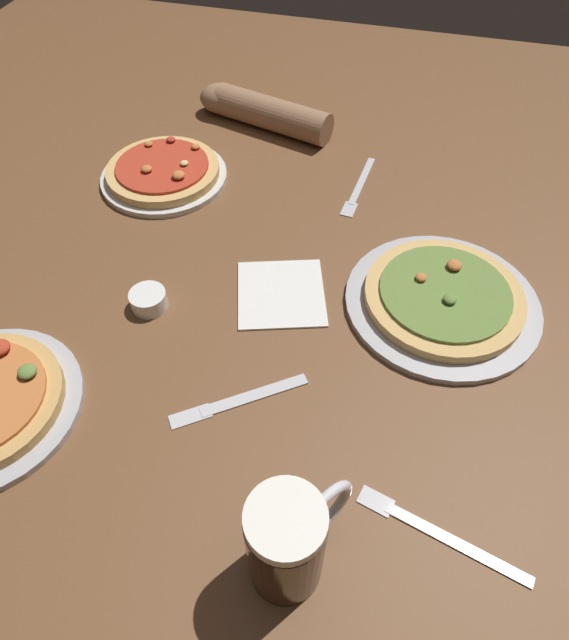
# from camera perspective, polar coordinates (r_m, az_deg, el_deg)

# --- Properties ---
(ground_plane) EXTENTS (2.40, 2.40, 0.03)m
(ground_plane) POSITION_cam_1_polar(r_m,az_deg,el_deg) (0.89, 0.00, -1.44)
(ground_plane) COLOR brown
(pizza_plate_far) EXTENTS (0.26, 0.26, 0.05)m
(pizza_plate_far) POSITION_cam_1_polar(r_m,az_deg,el_deg) (1.19, -12.57, 14.88)
(pizza_plate_far) COLOR silver
(pizza_plate_far) RESTS_ON ground_plane
(pizza_plate_side) EXTENTS (0.32, 0.32, 0.05)m
(pizza_plate_side) POSITION_cam_1_polar(r_m,az_deg,el_deg) (0.94, 16.29, 2.15)
(pizza_plate_side) COLOR #B2B2B7
(pizza_plate_side) RESTS_ON ground_plane
(beer_mug_dark) EXTENTS (0.10, 0.13, 0.17)m
(beer_mug_dark) POSITION_cam_1_polar(r_m,az_deg,el_deg) (0.63, 0.44, -22.27)
(beer_mug_dark) COLOR black
(beer_mug_dark) RESTS_ON ground_plane
(ramekin_sauce) EXTENTS (0.06, 0.06, 0.03)m
(ramekin_sauce) POSITION_cam_1_polar(r_m,az_deg,el_deg) (0.93, -14.08, 2.06)
(ramekin_sauce) COLOR white
(ramekin_sauce) RESTS_ON ground_plane
(napkin_folded) EXTENTS (0.19, 0.19, 0.01)m
(napkin_folded) POSITION_cam_1_polar(r_m,az_deg,el_deg) (0.93, -0.36, 2.90)
(napkin_folded) COLOR white
(napkin_folded) RESTS_ON ground_plane
(fork_left) EXTENTS (0.04, 0.21, 0.01)m
(fork_left) POSITION_cam_1_polar(r_m,az_deg,el_deg) (1.16, 7.81, 13.67)
(fork_left) COLOR silver
(fork_left) RESTS_ON ground_plane
(knife_right) EXTENTS (0.18, 0.14, 0.01)m
(knife_right) POSITION_cam_1_polar(r_m,az_deg,el_deg) (0.80, -4.82, -8.35)
(knife_right) COLOR silver
(knife_right) RESTS_ON ground_plane
(fork_spare) EXTENTS (0.22, 0.07, 0.01)m
(fork_spare) POSITION_cam_1_polar(r_m,az_deg,el_deg) (0.74, 15.77, -20.71)
(fork_spare) COLOR silver
(fork_spare) RESTS_ON ground_plane
(diner_arm) EXTENTS (0.33, 0.15, 0.07)m
(diner_arm) POSITION_cam_1_polar(r_m,az_deg,el_deg) (1.34, -2.79, 21.17)
(diner_arm) COLOR #936B4C
(diner_arm) RESTS_ON ground_plane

